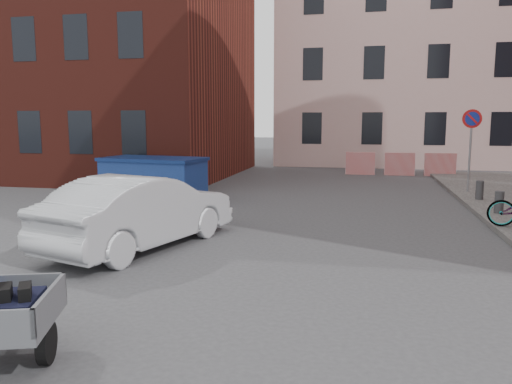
# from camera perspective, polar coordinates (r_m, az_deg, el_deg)

# --- Properties ---
(ground) EXTENTS (120.00, 120.00, 0.00)m
(ground) POSITION_cam_1_polar(r_m,az_deg,el_deg) (8.53, -6.50, -8.44)
(ground) COLOR #38383A
(ground) RESTS_ON ground
(building_brick) EXTENTS (12.00, 10.00, 14.00)m
(building_brick) POSITION_cam_1_polar(r_m,az_deg,el_deg) (24.21, -17.77, 18.76)
(building_brick) COLOR #591E16
(building_brick) RESTS_ON ground
(building_pink) EXTENTS (16.00, 8.00, 14.00)m
(building_pink) POSITION_cam_1_polar(r_m,az_deg,el_deg) (30.26, 19.26, 16.50)
(building_pink) COLOR beige
(building_pink) RESTS_ON ground
(far_building) EXTENTS (6.00, 6.00, 8.00)m
(far_building) POSITION_cam_1_polar(r_m,az_deg,el_deg) (37.41, -25.45, 9.89)
(far_building) COLOR maroon
(far_building) RESTS_ON ground
(no_parking_sign) EXTENTS (0.60, 0.09, 2.65)m
(no_parking_sign) POSITION_cam_1_polar(r_m,az_deg,el_deg) (17.54, 23.38, 6.21)
(no_parking_sign) COLOR gray
(no_parking_sign) RESTS_ON sidewalk
(barriers) EXTENTS (4.70, 0.18, 1.00)m
(barriers) POSITION_cam_1_polar(r_m,az_deg,el_deg) (22.86, 16.10, 3.09)
(barriers) COLOR red
(barriers) RESTS_ON ground
(dumpster) EXTENTS (3.29, 2.04, 1.29)m
(dumpster) POSITION_cam_1_polar(r_m,az_deg,el_deg) (15.67, -11.63, 1.54)
(dumpster) COLOR navy
(dumpster) RESTS_ON ground
(silver_car) EXTENTS (2.64, 4.51, 1.40)m
(silver_car) POSITION_cam_1_polar(r_m,az_deg,el_deg) (9.82, -12.96, -2.16)
(silver_car) COLOR #B1B3B9
(silver_car) RESTS_ON ground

